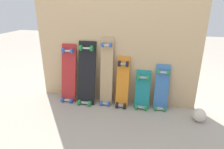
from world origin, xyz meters
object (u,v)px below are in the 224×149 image
(skateboard_red, at_px, (69,76))
(skateboard_orange, at_px, (122,85))
(rubber_ball, at_px, (199,115))
(skateboard_blue, at_px, (161,90))
(skateboard_teal, at_px, (142,92))
(skateboard_natural, at_px, (106,75))
(skateboard_black, at_px, (86,76))

(skateboard_red, distance_m, skateboard_orange, 0.74)
(rubber_ball, bearing_deg, skateboard_blue, 156.17)
(skateboard_teal, bearing_deg, skateboard_natural, 178.93)
(skateboard_black, height_order, skateboard_blue, skateboard_black)
(skateboard_red, bearing_deg, skateboard_black, -2.27)
(skateboard_orange, bearing_deg, skateboard_natural, 175.72)
(skateboard_black, xyz_separation_m, skateboard_natural, (0.26, 0.03, 0.02))
(skateboard_red, xyz_separation_m, skateboard_teal, (0.99, 0.01, -0.14))
(skateboard_black, xyz_separation_m, skateboard_orange, (0.48, 0.01, -0.09))
(skateboard_red, relative_size, skateboard_blue, 1.30)
(skateboard_blue, bearing_deg, skateboard_black, -177.41)
(skateboard_red, relative_size, rubber_ball, 5.54)
(skateboard_natural, distance_m, skateboard_blue, 0.72)
(skateboard_red, distance_m, skateboard_black, 0.26)
(skateboard_red, relative_size, skateboard_teal, 1.53)
(skateboard_black, distance_m, skateboard_natural, 0.27)
(skateboard_black, bearing_deg, rubber_ball, -6.00)
(skateboard_red, height_order, skateboard_black, skateboard_black)
(skateboard_natural, relative_size, rubber_ball, 6.24)
(skateboard_blue, xyz_separation_m, rubber_ball, (0.43, -0.19, -0.18))
(rubber_ball, bearing_deg, skateboard_red, 174.58)
(skateboard_teal, height_order, skateboard_blue, skateboard_blue)
(skateboard_black, distance_m, skateboard_orange, 0.48)
(skateboard_natural, bearing_deg, skateboard_red, -177.75)
(skateboard_blue, bearing_deg, rubber_ball, -23.83)
(skateboard_orange, bearing_deg, skateboard_teal, 1.61)
(skateboard_blue, bearing_deg, skateboard_orange, -176.62)
(skateboard_teal, distance_m, skateboard_blue, 0.24)
(skateboard_black, height_order, skateboard_orange, skateboard_black)
(skateboard_orange, xyz_separation_m, skateboard_teal, (0.26, 0.01, -0.08))
(skateboard_orange, xyz_separation_m, skateboard_blue, (0.49, 0.03, -0.04))
(skateboard_natural, distance_m, rubber_ball, 1.19)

